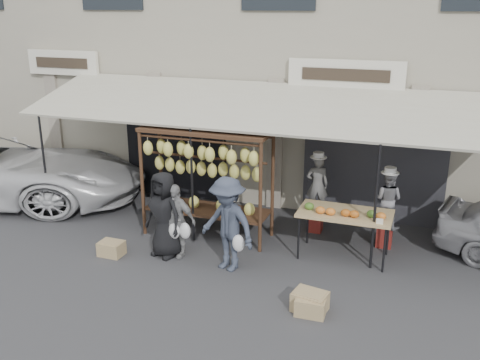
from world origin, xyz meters
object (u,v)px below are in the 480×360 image
object	(u,v)px
vendor_left	(317,185)
vendor_right	(388,199)
banana_rack	(205,162)
customer_mid	(175,220)
produce_table	(345,214)
customer_left	(164,215)
crate_near_a	(311,306)
customer_right	(228,224)
crate_far	(111,248)
crate_near_b	(310,302)

from	to	relation	value
vendor_left	vendor_right	world-z (taller)	vendor_left
banana_rack	customer_mid	xyz separation A→B (m)	(-0.19, -1.02, -0.87)
produce_table	customer_left	size ratio (longest dim) A/B	1.03
crate_near_a	vendor_left	bearing A→B (deg)	101.05
vendor_left	customer_left	world-z (taller)	customer_left
customer_right	crate_far	distance (m)	2.39
vendor_left	customer_right	distance (m)	2.46
customer_right	crate_near_b	world-z (taller)	customer_right
vendor_right	customer_left	distance (m)	4.26
banana_rack	produce_table	bearing A→B (deg)	-1.30
vendor_left	customer_right	world-z (taller)	customer_right
banana_rack	customer_right	bearing A→B (deg)	-52.23
vendor_right	customer_mid	distance (m)	4.07
customer_right	crate_near_a	size ratio (longest dim) A/B	3.79
vendor_left	vendor_right	size ratio (longest dim) A/B	1.09
banana_rack	customer_left	distance (m)	1.37
banana_rack	crate_far	bearing A→B (deg)	-132.96
vendor_right	customer_mid	world-z (taller)	vendor_right
customer_mid	vendor_right	bearing A→B (deg)	27.02
produce_table	customer_right	distance (m)	2.18
produce_table	crate_near_a	world-z (taller)	produce_table
produce_table	vendor_right	bearing A→B (deg)	49.04
banana_rack	customer_right	size ratio (longest dim) A/B	1.51
produce_table	vendor_right	distance (m)	1.05
banana_rack	crate_near_b	size ratio (longest dim) A/B	5.08
banana_rack	crate_near_a	size ratio (longest dim) A/B	5.72
banana_rack	customer_right	world-z (taller)	banana_rack
banana_rack	customer_mid	bearing A→B (deg)	-100.61
customer_left	crate_near_b	xyz separation A→B (m)	(3.00, -0.98, -0.67)
crate_far	vendor_left	bearing A→B (deg)	35.71
vendor_left	crate_near_b	world-z (taller)	vendor_left
produce_table	crate_near_a	size ratio (longest dim) A/B	3.74
vendor_right	crate_near_a	size ratio (longest dim) A/B	2.49
customer_right	crate_far	world-z (taller)	customer_right
customer_right	crate_far	bearing A→B (deg)	-154.83
crate_near_b	customer_mid	bearing A→B (deg)	159.68
vendor_left	crate_far	bearing A→B (deg)	19.97
banana_rack	vendor_left	distance (m)	2.34
banana_rack	crate_near_a	bearing A→B (deg)	-39.07
crate_near_a	crate_near_b	xyz separation A→B (m)	(-0.04, 0.10, 0.02)
crate_near_a	crate_near_b	distance (m)	0.10
banana_rack	crate_near_a	world-z (taller)	banana_rack
crate_near_a	crate_far	world-z (taller)	crate_near_a
customer_left	crate_near_b	world-z (taller)	customer_left
vendor_right	customer_right	distance (m)	3.19
customer_mid	customer_right	bearing A→B (deg)	-7.13
vendor_right	customer_right	xyz separation A→B (m)	(-2.55, -1.91, -0.12)
vendor_right	crate_far	world-z (taller)	vendor_right
crate_near_b	crate_far	bearing A→B (deg)	171.10
customer_right	crate_far	xyz separation A→B (m)	(-2.27, -0.25, -0.73)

